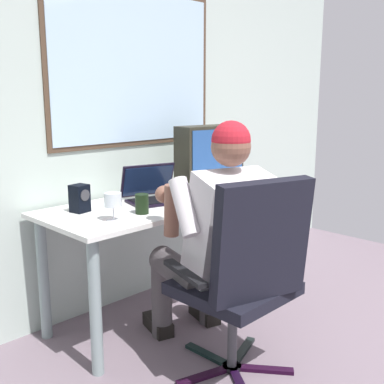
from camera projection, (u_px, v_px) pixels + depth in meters
wall_rear at (140, 100)px, 3.12m from camera, size 4.52×0.08×2.68m
desk at (170, 218)px, 2.93m from camera, size 1.62×0.66×0.74m
office_chair at (247, 270)px, 2.19m from camera, size 0.67×0.65×1.03m
person_seated at (215, 238)px, 2.40m from camera, size 0.66×0.88×1.27m
crt_monitor at (210, 153)px, 3.14m from camera, size 0.49×0.27×0.44m
laptop at (153, 191)px, 2.87m from camera, size 0.41×0.37×0.22m
wine_glass at (113, 201)px, 2.40m from camera, size 0.09×0.09×0.15m
desk_speaker at (80, 198)px, 2.58m from camera, size 0.10×0.10×0.15m
coffee_mug at (142, 204)px, 2.55m from camera, size 0.07×0.07×0.11m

